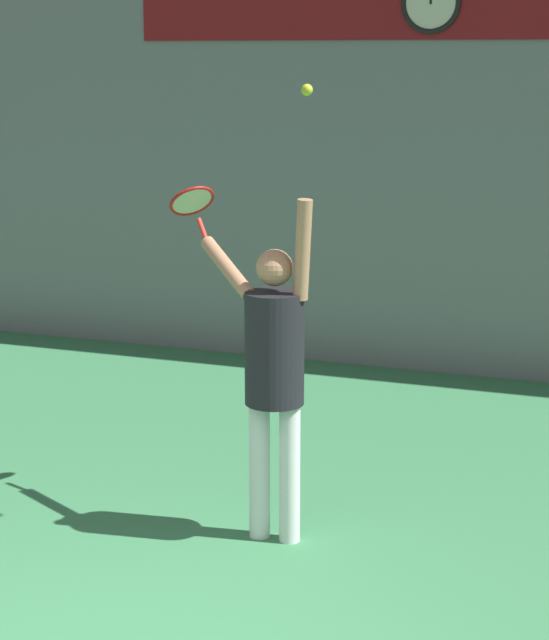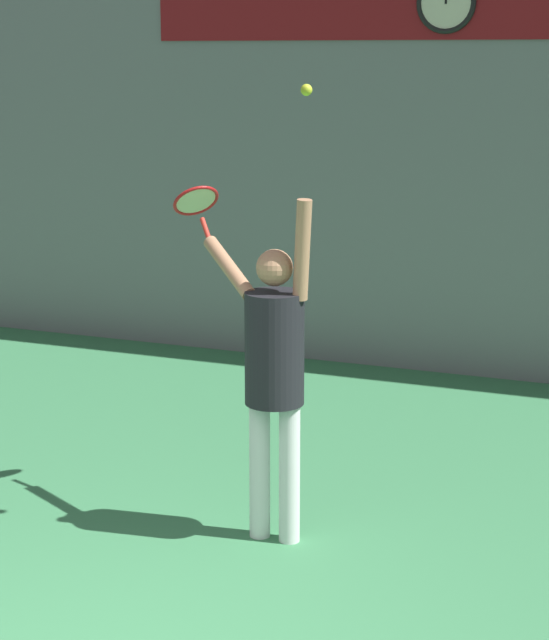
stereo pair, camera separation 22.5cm
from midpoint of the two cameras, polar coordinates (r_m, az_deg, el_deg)
The scene contains 6 objects.
back_wall at distance 10.85m, azimuth 6.65°, elevation 10.44°, with size 18.00×0.10×5.00m.
sponsor_banner at distance 10.79m, azimuth 6.70°, elevation 15.24°, with size 5.55×0.02×0.64m.
scoreboard_clock at distance 10.75m, azimuth 7.10°, elevation 15.24°, with size 0.54×0.05×0.54m.
tennis_player at distance 7.02m, azimuth -0.95°, elevation -2.12°, with size 0.89×0.57×2.15m.
tennis_racket at distance 7.57m, azimuth -4.90°, elevation 5.74°, with size 0.38×0.39×0.36m.
tennis_ball at distance 6.69m, azimuth 0.63°, elevation 11.26°, with size 0.07×0.07×0.07m.
Camera 1 is at (2.46, -4.13, 2.98)m, focal length 65.00 mm.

